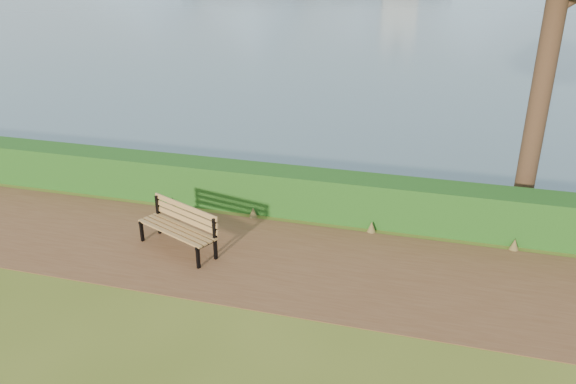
% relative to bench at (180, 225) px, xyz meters
% --- Properties ---
extents(ground, '(140.00, 140.00, 0.00)m').
position_rel_bench_xyz_m(ground, '(2.03, -0.27, -0.54)').
color(ground, '#505C1A').
rests_on(ground, ground).
extents(path, '(40.00, 3.40, 0.01)m').
position_rel_bench_xyz_m(path, '(2.03, 0.03, -0.53)').
color(path, brown).
rests_on(path, ground).
extents(hedge, '(32.00, 0.85, 1.00)m').
position_rel_bench_xyz_m(hedge, '(2.03, 2.33, -0.04)').
color(hedge, '#194513').
rests_on(hedge, ground).
extents(bench, '(1.91, 1.23, 0.93)m').
position_rel_bench_xyz_m(bench, '(0.00, 0.00, 0.00)').
color(bench, black).
rests_on(bench, ground).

